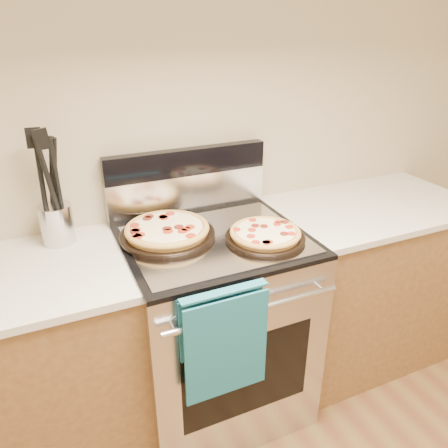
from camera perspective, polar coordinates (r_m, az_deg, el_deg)
name	(u,v)px	position (r m, az deg, el deg)	size (l,w,h in m)	color
wall_back	(182,118)	(2.00, -5.46, 13.62)	(4.00, 4.00, 0.00)	#BFB08A
range_body	(215,327)	(2.09, -1.20, -13.29)	(0.76, 0.68, 0.90)	#B7B7BC
oven_window	(247,376)	(1.86, 3.08, -19.16)	(0.56, 0.01, 0.40)	black
cooktop	(214,239)	(1.84, -1.32, -1.98)	(0.76, 0.68, 0.02)	black
backsplash_lower	(188,193)	(2.06, -4.71, 4.12)	(0.76, 0.06, 0.18)	silver
backsplash_upper	(187,162)	(2.01, -4.87, 8.11)	(0.76, 0.06, 0.12)	black
oven_handle	(255,310)	(1.61, 4.03, -11.11)	(0.03, 0.03, 0.70)	silver
dish_towel	(224,341)	(1.62, 0.04, -15.00)	(0.32, 0.05, 0.42)	#197481
foil_sheet	(217,239)	(1.80, -0.96, -2.02)	(0.70, 0.55, 0.01)	gray
cabinet_left	(9,382)	(2.04, -26.32, -18.03)	(1.00, 0.62, 0.88)	brown
cabinet_right	(361,283)	(2.52, 17.44, -7.38)	(1.00, 0.62, 0.88)	brown
countertop_right	(373,207)	(2.32, 18.88, 2.18)	(1.02, 0.64, 0.03)	beige
pepperoni_pizza_back	(167,231)	(1.82, -7.42, -0.93)	(0.39, 0.39, 0.05)	#B78037
pepperoni_pizza_front	(265,235)	(1.80, 5.41, -1.38)	(0.33, 0.33, 0.04)	#B78037
utensil_crock	(57,224)	(1.90, -20.97, 0.01)	(0.13, 0.13, 0.16)	silver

